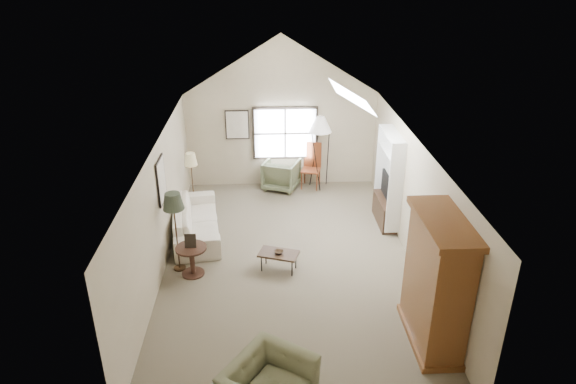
{
  "coord_description": "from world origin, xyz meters",
  "views": [
    {
      "loc": [
        -0.46,
        -8.92,
        5.74
      ],
      "look_at": [
        0.0,
        0.4,
        1.4
      ],
      "focal_mm": 32.0,
      "sensor_mm": 36.0,
      "label": 1
    }
  ],
  "objects_px": {
    "armoire": "(437,282)",
    "side_chair": "(311,166)",
    "sofa": "(196,220)",
    "armchair_far": "(282,174)",
    "side_table": "(192,261)",
    "coffee_table": "(279,261)"
  },
  "relations": [
    {
      "from": "armoire",
      "to": "sofa",
      "type": "height_order",
      "value": "armoire"
    },
    {
      "from": "armoire",
      "to": "coffee_table",
      "type": "distance_m",
      "value": 3.33
    },
    {
      "from": "sofa",
      "to": "side_table",
      "type": "distance_m",
      "value": 1.6
    },
    {
      "from": "armoire",
      "to": "armchair_far",
      "type": "height_order",
      "value": "armoire"
    },
    {
      "from": "side_chair",
      "to": "side_table",
      "type": "bearing_deg",
      "value": -107.47
    },
    {
      "from": "sofa",
      "to": "side_table",
      "type": "xyz_separation_m",
      "value": [
        0.1,
        -1.6,
        -0.05
      ]
    },
    {
      "from": "side_table",
      "to": "sofa",
      "type": "bearing_deg",
      "value": 93.58
    },
    {
      "from": "armoire",
      "to": "side_chair",
      "type": "bearing_deg",
      "value": 102.98
    },
    {
      "from": "armchair_far",
      "to": "coffee_table",
      "type": "bearing_deg",
      "value": 108.42
    },
    {
      "from": "side_table",
      "to": "armchair_far",
      "type": "bearing_deg",
      "value": 64.62
    },
    {
      "from": "armoire",
      "to": "side_table",
      "type": "bearing_deg",
      "value": 153.2
    },
    {
      "from": "coffee_table",
      "to": "armoire",
      "type": "bearing_deg",
      "value": -41.59
    },
    {
      "from": "sofa",
      "to": "armchair_far",
      "type": "relative_size",
      "value": 2.77
    },
    {
      "from": "armchair_far",
      "to": "side_table",
      "type": "bearing_deg",
      "value": 86.04
    },
    {
      "from": "armoire",
      "to": "side_table",
      "type": "relative_size",
      "value": 3.6
    },
    {
      "from": "side_table",
      "to": "side_chair",
      "type": "bearing_deg",
      "value": 56.35
    },
    {
      "from": "armoire",
      "to": "sofa",
      "type": "xyz_separation_m",
      "value": [
        -4.19,
        3.67,
        -0.74
      ]
    },
    {
      "from": "sofa",
      "to": "side_chair",
      "type": "relative_size",
      "value": 2.02
    },
    {
      "from": "armoire",
      "to": "side_chair",
      "type": "relative_size",
      "value": 1.82
    },
    {
      "from": "armoire",
      "to": "sofa",
      "type": "distance_m",
      "value": 5.62
    },
    {
      "from": "armchair_far",
      "to": "side_table",
      "type": "relative_size",
      "value": 1.44
    },
    {
      "from": "armchair_far",
      "to": "side_chair",
      "type": "bearing_deg",
      "value": -156.39
    }
  ]
}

